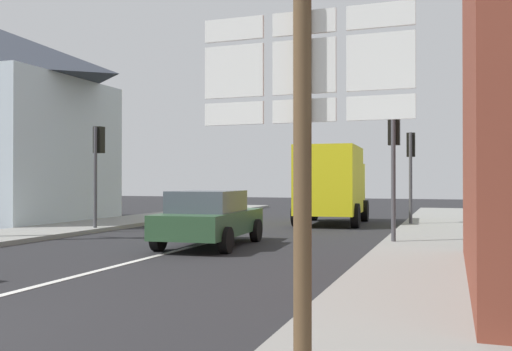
# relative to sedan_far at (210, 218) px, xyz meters

# --- Properties ---
(ground_plane) EXTENTS (80.00, 80.00, 0.00)m
(ground_plane) POSITION_rel_sedan_far_xyz_m (-0.38, 0.63, -0.76)
(ground_plane) COLOR #232326
(sidewalk_right) EXTENTS (2.94, 44.00, 0.14)m
(sidewalk_right) POSITION_rel_sedan_far_xyz_m (5.76, -1.37, -0.69)
(sidewalk_right) COLOR gray
(sidewalk_right) RESTS_ON ground
(lane_centre_stripe) EXTENTS (0.16, 12.00, 0.01)m
(lane_centre_stripe) POSITION_rel_sedan_far_xyz_m (-0.38, -3.37, -0.75)
(lane_centre_stripe) COLOR silver
(lane_centre_stripe) RESTS_ON ground
(sedan_far) EXTENTS (2.20, 4.31, 1.47)m
(sedan_far) POSITION_rel_sedan_far_xyz_m (0.00, 0.00, 0.00)
(sedan_far) COLOR #2D5133
(sedan_far) RESTS_ON ground
(delivery_truck) EXTENTS (2.68, 5.10, 3.05)m
(delivery_truck) POSITION_rel_sedan_far_xyz_m (1.53, 8.39, 0.89)
(delivery_truck) COLOR yellow
(delivery_truck) RESTS_ON ground
(route_sign_post) EXTENTS (1.66, 0.14, 3.20)m
(route_sign_post) POSITION_rel_sedan_far_xyz_m (4.97, -9.38, 1.24)
(route_sign_post) COLOR brown
(route_sign_post) RESTS_ON ground
(traffic_light_near_right) EXTENTS (0.30, 0.49, 3.58)m
(traffic_light_near_right) POSITION_rel_sedan_far_xyz_m (4.59, 1.68, 1.89)
(traffic_light_near_right) COLOR #47474C
(traffic_light_near_right) RESTS_ON ground
(traffic_light_near_left) EXTENTS (0.30, 0.49, 3.58)m
(traffic_light_near_left) POSITION_rel_sedan_far_xyz_m (-5.35, 2.64, 1.89)
(traffic_light_near_left) COLOR #47474C
(traffic_light_near_left) RESTS_ON ground
(traffic_light_far_right) EXTENTS (0.30, 0.49, 3.53)m
(traffic_light_far_right) POSITION_rel_sedan_far_xyz_m (4.59, 8.12, 1.85)
(traffic_light_far_right) COLOR #47474C
(traffic_light_far_right) RESTS_ON ground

